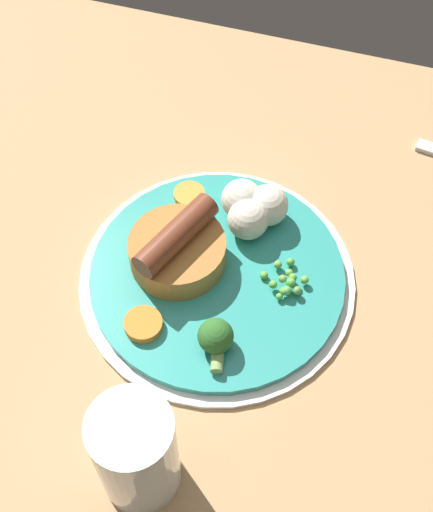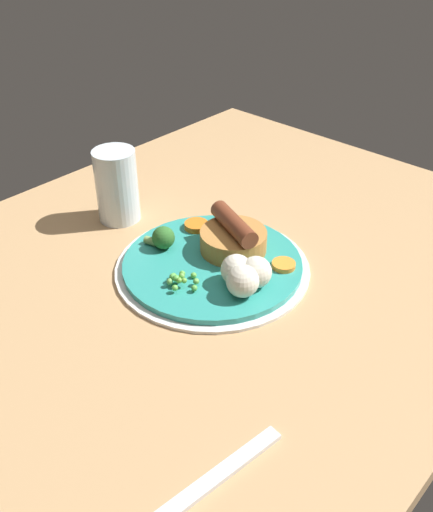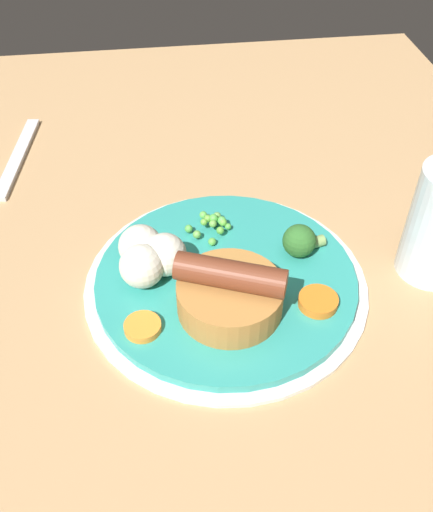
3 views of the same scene
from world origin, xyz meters
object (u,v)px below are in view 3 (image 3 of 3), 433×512
(carrot_slice_0, at_px, (318,301))
(fork, at_px, (18,157))
(pea_pile, at_px, (211,224))
(sausage_pudding, at_px, (230,292))
(carrot_slice_1, at_px, (143,327))
(cauliflower_floret, at_px, (149,256))
(dinner_plate, at_px, (226,281))
(broccoli_floret_near, at_px, (300,241))

(carrot_slice_0, distance_m, fork, 0.44)
(carrot_slice_0, bearing_deg, pea_pile, -144.38)
(sausage_pudding, relative_size, carrot_slice_1, 3.02)
(sausage_pudding, xyz_separation_m, pea_pile, (-0.11, -0.00, -0.01))
(cauliflower_floret, bearing_deg, carrot_slice_1, -8.32)
(dinner_plate, bearing_deg, carrot_slice_0, 58.12)
(sausage_pudding, distance_m, carrot_slice_0, 0.09)
(dinner_plate, bearing_deg, broccoli_floret_near, 105.85)
(carrot_slice_1, bearing_deg, carrot_slice_0, 92.71)
(dinner_plate, bearing_deg, carrot_slice_1, -55.76)
(sausage_pudding, bearing_deg, carrot_slice_1, 32.26)
(cauliflower_floret, bearing_deg, fork, -146.67)
(pea_pile, height_order, cauliflower_floret, cauliflower_floret)
(cauliflower_floret, xyz_separation_m, carrot_slice_1, (0.07, -0.01, -0.02))
(fork, bearing_deg, broccoli_floret_near, 60.44)
(broccoli_floret_near, distance_m, carrot_slice_0, 0.07)
(pea_pile, bearing_deg, sausage_pudding, 1.41)
(broccoli_floret_near, relative_size, fork, 0.27)
(sausage_pudding, height_order, pea_pile, sausage_pudding)
(carrot_slice_0, bearing_deg, fork, -134.53)
(sausage_pudding, distance_m, pea_pile, 0.11)
(carrot_slice_0, height_order, fork, carrot_slice_0)
(carrot_slice_0, relative_size, fork, 0.21)
(cauliflower_floret, height_order, carrot_slice_0, cauliflower_floret)
(cauliflower_floret, height_order, carrot_slice_1, cauliflower_floret)
(sausage_pudding, relative_size, carrot_slice_0, 2.74)
(carrot_slice_1, bearing_deg, fork, -154.74)
(broccoli_floret_near, distance_m, fork, 0.40)
(dinner_plate, height_order, carrot_slice_1, carrot_slice_1)
(pea_pile, bearing_deg, carrot_slice_1, -31.84)
(dinner_plate, relative_size, cauliflower_floret, 4.01)
(cauliflower_floret, bearing_deg, pea_pile, 128.35)
(sausage_pudding, distance_m, carrot_slice_1, 0.09)
(dinner_plate, relative_size, pea_pile, 5.33)
(broccoli_floret_near, height_order, carrot_slice_1, broccoli_floret_near)
(sausage_pudding, xyz_separation_m, fork, (-0.30, -0.23, -0.03))
(dinner_plate, bearing_deg, cauliflower_floret, -101.95)
(dinner_plate, xyz_separation_m, broccoli_floret_near, (-0.02, 0.08, 0.02))
(fork, bearing_deg, sausage_pudding, 44.95)
(sausage_pudding, relative_size, cauliflower_floret, 1.45)
(dinner_plate, distance_m, broccoli_floret_near, 0.09)
(cauliflower_floret, distance_m, carrot_slice_0, 0.17)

